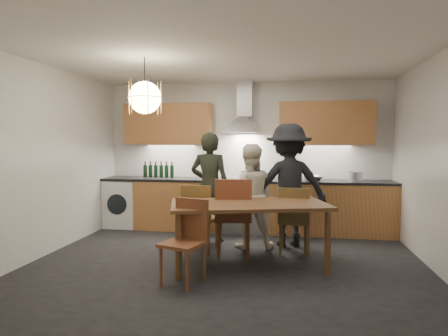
% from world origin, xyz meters
% --- Properties ---
extents(ground, '(5.00, 5.00, 0.00)m').
position_xyz_m(ground, '(0.00, 0.00, 0.00)').
color(ground, black).
rests_on(ground, ground).
extents(room_shell, '(5.02, 4.52, 2.61)m').
position_xyz_m(room_shell, '(0.00, 0.00, 1.71)').
color(room_shell, white).
rests_on(room_shell, ground).
extents(counter_run, '(5.00, 0.62, 0.90)m').
position_xyz_m(counter_run, '(0.02, 1.95, 0.45)').
color(counter_run, tan).
rests_on(counter_run, ground).
extents(range_stove, '(0.90, 0.60, 0.92)m').
position_xyz_m(range_stove, '(0.00, 1.94, 0.44)').
color(range_stove, silver).
rests_on(range_stove, ground).
extents(wall_fixtures, '(4.30, 0.54, 1.10)m').
position_xyz_m(wall_fixtures, '(0.00, 2.07, 1.87)').
color(wall_fixtures, tan).
rests_on(wall_fixtures, ground).
extents(pendant_lamp, '(0.43, 0.43, 0.70)m').
position_xyz_m(pendant_lamp, '(-1.00, -0.10, 2.10)').
color(pendant_lamp, black).
rests_on(pendant_lamp, ground).
extents(dining_table, '(2.08, 1.42, 0.80)m').
position_xyz_m(dining_table, '(0.29, -0.00, 0.71)').
color(dining_table, brown).
rests_on(dining_table, ground).
extents(chair_back_left, '(0.49, 0.49, 0.96)m').
position_xyz_m(chair_back_left, '(-0.47, 0.52, 0.55)').
color(chair_back_left, brown).
rests_on(chair_back_left, ground).
extents(chair_back_mid, '(0.54, 0.54, 1.07)m').
position_xyz_m(chair_back_mid, '(0.04, 0.36, 0.61)').
color(chair_back_mid, brown).
rests_on(chair_back_mid, ground).
extents(chair_back_right, '(0.45, 0.45, 0.94)m').
position_xyz_m(chair_back_right, '(0.85, 0.61, 0.54)').
color(chair_back_right, brown).
rests_on(chair_back_right, ground).
extents(chair_front, '(0.53, 0.53, 0.92)m').
position_xyz_m(chair_front, '(-0.33, -0.65, 0.53)').
color(chair_front, brown).
rests_on(chair_front, ground).
extents(person_left, '(0.66, 0.47, 1.70)m').
position_xyz_m(person_left, '(-0.44, 1.17, 0.85)').
color(person_left, black).
rests_on(person_left, ground).
extents(person_mid, '(0.83, 0.69, 1.52)m').
position_xyz_m(person_mid, '(0.20, 0.90, 0.76)').
color(person_mid, white).
rests_on(person_mid, ground).
extents(person_right, '(1.29, 0.91, 1.82)m').
position_xyz_m(person_right, '(0.77, 1.10, 0.91)').
color(person_right, black).
rests_on(person_right, ground).
extents(mixing_bowl, '(0.40, 0.40, 0.08)m').
position_xyz_m(mixing_bowl, '(1.17, 1.94, 0.94)').
color(mixing_bowl, '#AEAEB2').
rests_on(mixing_bowl, counter_run).
extents(stock_pot, '(0.25, 0.25, 0.15)m').
position_xyz_m(stock_pot, '(1.85, 1.93, 0.97)').
color(stock_pot, silver).
rests_on(stock_pot, counter_run).
extents(wine_bottles, '(0.57, 0.07, 0.28)m').
position_xyz_m(wine_bottles, '(-1.56, 2.04, 1.04)').
color(wine_bottles, black).
rests_on(wine_bottles, counter_run).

